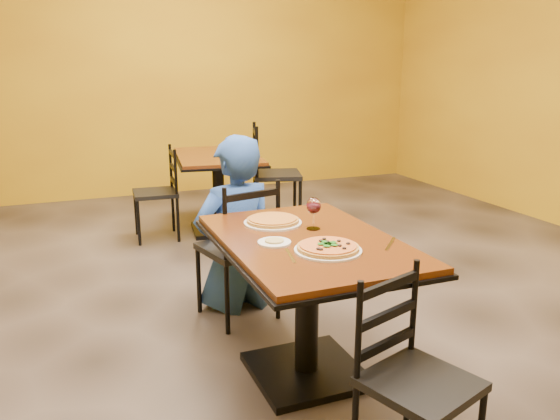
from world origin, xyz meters
name	(u,v)px	position (x,y,z in m)	size (l,w,h in m)	color
floor	(272,333)	(0.00, 0.00, 0.00)	(7.00, 8.00, 0.01)	black
wall_back	(151,70)	(0.00, 4.00, 1.50)	(7.00, 0.01, 3.00)	gold
table_main	(307,275)	(0.00, -0.50, 0.56)	(0.83, 1.23, 0.75)	#56210D
table_second	(218,175)	(0.28, 2.15, 0.55)	(0.91, 1.23, 0.75)	#56210D
chair_main_near	(420,385)	(0.09, -1.34, 0.41)	(0.37, 0.37, 0.82)	black
chair_main_far	(237,249)	(-0.11, 0.31, 0.45)	(0.41, 0.41, 0.90)	black
chair_second_left	(155,194)	(-0.32, 2.15, 0.42)	(0.38, 0.38, 0.85)	black
chair_second_right	(277,175)	(0.88, 2.15, 0.51)	(0.46, 0.46, 1.01)	black
diner	(235,222)	(-0.07, 0.49, 0.57)	(0.58, 0.38, 1.15)	navy
plate_main	(328,250)	(0.00, -0.71, 0.76)	(0.31, 0.31, 0.01)	white
pizza_main	(328,247)	(0.00, -0.71, 0.77)	(0.28, 0.28, 0.02)	maroon
plate_far	(273,223)	(-0.07, -0.20, 0.76)	(0.31, 0.31, 0.01)	white
pizza_far	(273,220)	(-0.07, -0.20, 0.77)	(0.28, 0.28, 0.02)	gold
side_plate	(274,242)	(-0.18, -0.52, 0.76)	(0.16, 0.16, 0.01)	white
dip	(274,241)	(-0.18, -0.52, 0.76)	(0.09, 0.09, 0.01)	tan
wine_glass	(314,212)	(0.09, -0.37, 0.84)	(0.08, 0.08, 0.18)	white
fork	(290,256)	(-0.18, -0.71, 0.75)	(0.01, 0.19, 0.00)	silver
knife	(390,244)	(0.32, -0.73, 0.75)	(0.01, 0.21, 0.00)	silver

